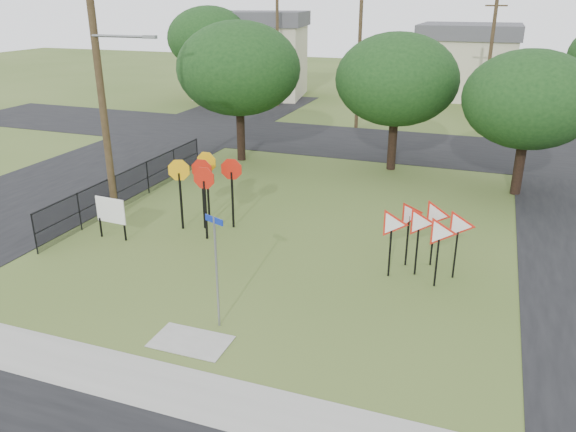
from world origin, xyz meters
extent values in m
plane|color=#3D541F|center=(0.00, 0.00, 0.00)|extent=(140.00, 140.00, 0.00)
cube|color=gray|center=(0.00, -4.20, 0.01)|extent=(30.00, 1.60, 0.02)
cube|color=#3D541F|center=(0.00, -5.40, 0.01)|extent=(30.00, 0.80, 0.02)
cube|color=black|center=(-12.00, 10.00, 0.01)|extent=(8.00, 50.00, 0.02)
cube|color=black|center=(0.00, 20.00, 0.01)|extent=(60.00, 8.00, 0.02)
cube|color=gray|center=(0.00, -2.40, 0.01)|extent=(2.00, 1.20, 0.02)
cylinder|color=gray|center=(0.34, -1.43, 1.58)|extent=(0.06, 0.06, 3.15)
cube|color=navy|center=(0.34, -1.43, 3.07)|extent=(0.61, 0.26, 0.17)
cube|color=black|center=(-3.27, 4.59, 1.11)|extent=(0.07, 0.07, 2.22)
cube|color=black|center=(-2.27, 5.03, 1.11)|extent=(0.07, 0.07, 2.22)
cube|color=black|center=(-2.72, 3.70, 1.11)|extent=(0.07, 0.07, 2.22)
cube|color=black|center=(-4.05, 4.26, 1.11)|extent=(0.07, 0.07, 2.22)
cube|color=black|center=(-3.60, 5.59, 1.11)|extent=(0.07, 0.07, 2.22)
cube|color=black|center=(4.10, 3.02, 0.87)|extent=(0.06, 0.06, 1.74)
cube|color=black|center=(4.87, 3.41, 0.87)|extent=(0.06, 0.06, 1.74)
cube|color=black|center=(5.55, 2.83, 0.87)|extent=(0.06, 0.06, 1.74)
cube|color=black|center=(4.48, 3.99, 0.87)|extent=(0.06, 0.06, 1.74)
cube|color=black|center=(5.26, 4.28, 0.87)|extent=(0.06, 0.06, 1.74)
cube|color=black|center=(6.04, 3.60, 0.87)|extent=(0.06, 0.06, 1.74)
cube|color=black|center=(-6.48, 2.53, 0.37)|extent=(0.05, 0.05, 0.74)
cube|color=black|center=(-5.43, 2.53, 0.37)|extent=(0.05, 0.05, 0.74)
cube|color=white|center=(-5.96, 2.53, 1.11)|extent=(1.26, 0.13, 0.95)
cylinder|color=#45351F|center=(-7.30, 4.50, 5.00)|extent=(0.28, 0.28, 10.00)
cylinder|color=gray|center=(-6.10, 4.40, 7.00)|extent=(2.40, 0.10, 0.10)
cube|color=gray|center=(-4.90, 4.40, 7.00)|extent=(0.50, 0.18, 0.12)
cylinder|color=#45351F|center=(-2.00, 24.00, 4.50)|extent=(0.24, 0.24, 9.00)
cylinder|color=#45351F|center=(6.00, 28.00, 4.25)|extent=(0.24, 0.24, 8.50)
cube|color=#45351F|center=(6.00, 28.00, 7.80)|extent=(1.40, 0.10, 0.10)
cylinder|color=#45351F|center=(-10.00, 30.00, 4.50)|extent=(0.24, 0.24, 9.00)
cylinder|color=black|center=(-7.60, 0.50, 0.75)|extent=(0.05, 0.05, 1.50)
cylinder|color=black|center=(-7.60, 2.80, 0.75)|extent=(0.05, 0.05, 1.50)
cylinder|color=black|center=(-7.60, 5.10, 0.75)|extent=(0.05, 0.05, 1.50)
cylinder|color=black|center=(-7.60, 7.40, 0.75)|extent=(0.05, 0.05, 1.50)
cylinder|color=black|center=(-7.60, 9.70, 0.75)|extent=(0.05, 0.05, 1.50)
cylinder|color=black|center=(-7.60, 12.00, 0.75)|extent=(0.05, 0.05, 1.50)
cube|color=black|center=(-7.60, 6.25, 1.46)|extent=(0.03, 11.50, 0.03)
cube|color=black|center=(-7.60, 6.25, 0.75)|extent=(0.03, 11.50, 0.03)
cube|color=black|center=(-7.60, 6.25, 0.75)|extent=(0.01, 11.50, 1.50)
cube|color=beige|center=(-14.00, 34.00, 3.00)|extent=(10.08, 8.46, 6.00)
cube|color=#49494F|center=(-14.00, 34.00, 6.60)|extent=(10.58, 8.88, 1.20)
cube|color=beige|center=(4.00, 40.00, 2.50)|extent=(8.00, 8.00, 5.00)
cube|color=#49494F|center=(4.00, 40.00, 5.60)|extent=(8.40, 8.40, 1.20)
cylinder|color=black|center=(-6.00, 14.00, 1.31)|extent=(0.44, 0.44, 2.62)
ellipsoid|color=black|center=(-6.00, 14.00, 4.87)|extent=(6.40, 6.40, 4.80)
cylinder|color=black|center=(2.00, 15.00, 1.22)|extent=(0.44, 0.44, 2.45)
ellipsoid|color=black|center=(2.00, 15.00, 4.55)|extent=(6.00, 6.00, 4.50)
cylinder|color=black|center=(8.00, 13.00, 1.14)|extent=(0.44, 0.44, 2.27)
ellipsoid|color=black|center=(8.00, 13.00, 4.23)|extent=(5.60, 5.60, 4.20)
cylinder|color=black|center=(-16.00, 30.00, 1.40)|extent=(0.44, 0.44, 2.80)
ellipsoid|color=black|center=(-16.00, 30.00, 5.18)|extent=(6.80, 6.80, 5.10)
camera|label=1|loc=(6.54, -13.08, 8.26)|focal=35.00mm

